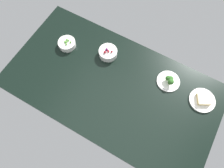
% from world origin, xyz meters
% --- Properties ---
extents(dining_table, '(1.60, 0.85, 0.04)m').
position_xyz_m(dining_table, '(0.00, 0.00, 0.02)').
color(dining_table, black).
rests_on(dining_table, ground).
extents(plate_sandwich, '(0.19, 0.19, 0.05)m').
position_xyz_m(plate_sandwich, '(0.63, 0.21, 0.05)').
color(plate_sandwich, white).
rests_on(plate_sandwich, dining_table).
extents(bowl_berries, '(0.15, 0.15, 0.08)m').
position_xyz_m(bowl_berries, '(-0.16, 0.21, 0.07)').
color(bowl_berries, white).
rests_on(bowl_berries, dining_table).
extents(bowl_peas, '(0.14, 0.14, 0.06)m').
position_xyz_m(bowl_peas, '(-0.49, 0.13, 0.07)').
color(bowl_peas, white).
rests_on(bowl_peas, dining_table).
extents(plate_broccoli, '(0.17, 0.17, 0.08)m').
position_xyz_m(plate_broccoli, '(0.36, 0.23, 0.06)').
color(plate_broccoli, white).
rests_on(plate_broccoli, dining_table).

